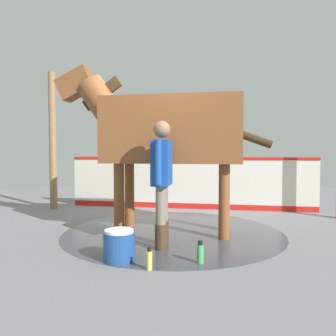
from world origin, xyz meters
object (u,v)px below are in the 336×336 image
(bottle_shampoo, at_px, (149,259))
(bottle_spray, at_px, (200,253))
(handler, at_px, (162,175))
(horse, at_px, (166,131))
(wash_bucket, at_px, (119,245))

(bottle_shampoo, relative_size, bottle_spray, 0.95)
(handler, bearing_deg, horse, 94.37)
(bottle_shampoo, bearing_deg, bottle_spray, 165.41)
(horse, xyz_separation_m, wash_bucket, (1.22, 0.83, -1.41))
(bottle_shampoo, bearing_deg, handler, -132.65)
(wash_bucket, relative_size, bottle_shampoo, 1.48)
(handler, relative_size, bottle_spray, 6.45)
(horse, distance_m, wash_bucket, 2.04)
(horse, height_order, handler, horse)
(wash_bucket, relative_size, bottle_spray, 1.42)
(wash_bucket, distance_m, bottle_shampoo, 0.48)
(handler, bearing_deg, bottle_shampoo, -90.15)
(horse, bearing_deg, wash_bucket, 78.95)
(horse, xyz_separation_m, handler, (0.52, 0.66, -0.63))
(handler, height_order, bottle_spray, handler)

